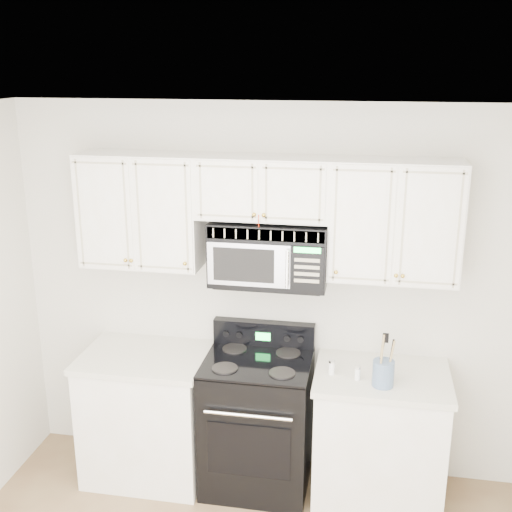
# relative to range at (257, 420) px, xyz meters

# --- Properties ---
(room) EXTENTS (3.51, 3.51, 2.61)m
(room) POSITION_rel_range_xyz_m (0.02, -1.45, 0.82)
(room) COLOR olive
(room) RESTS_ON ground
(base_cabinet_left) EXTENTS (0.86, 0.65, 0.92)m
(base_cabinet_left) POSITION_rel_range_xyz_m (-0.78, -0.01, -0.06)
(base_cabinet_left) COLOR beige
(base_cabinet_left) RESTS_ON ground
(base_cabinet_right) EXTENTS (0.86, 0.65, 0.92)m
(base_cabinet_right) POSITION_rel_range_xyz_m (0.82, -0.01, -0.06)
(base_cabinet_right) COLOR beige
(base_cabinet_right) RESTS_ON ground
(range) EXTENTS (0.71, 0.65, 1.11)m
(range) POSITION_rel_range_xyz_m (0.00, 0.00, 0.00)
(range) COLOR black
(range) RESTS_ON ground
(upper_cabinets) EXTENTS (2.44, 0.37, 0.75)m
(upper_cabinets) POSITION_rel_range_xyz_m (0.02, 0.13, 1.45)
(upper_cabinets) COLOR beige
(upper_cabinets) RESTS_ON ground
(microwave) EXTENTS (0.75, 0.42, 0.41)m
(microwave) POSITION_rel_range_xyz_m (0.06, 0.11, 1.17)
(microwave) COLOR black
(microwave) RESTS_ON ground
(utensil_crock) EXTENTS (0.13, 0.13, 0.35)m
(utensil_crock) POSITION_rel_range_xyz_m (0.82, -0.17, 0.53)
(utensil_crock) COLOR slate
(utensil_crock) RESTS_ON base_cabinet_right
(shaker_salt) EXTENTS (0.04, 0.04, 0.10)m
(shaker_salt) POSITION_rel_range_xyz_m (0.49, -0.08, 0.49)
(shaker_salt) COLOR white
(shaker_salt) RESTS_ON base_cabinet_right
(shaker_pepper) EXTENTS (0.04, 0.04, 0.09)m
(shaker_pepper) POSITION_rel_range_xyz_m (0.66, -0.12, 0.48)
(shaker_pepper) COLOR white
(shaker_pepper) RESTS_ON base_cabinet_right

